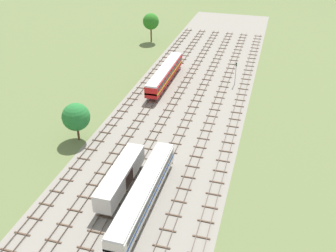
{
  "coord_description": "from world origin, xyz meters",
  "views": [
    {
      "loc": [
        17.48,
        -8.12,
        38.9
      ],
      "look_at": [
        0.0,
        52.87,
        1.5
      ],
      "focal_mm": 41.58,
      "sensor_mm": 36.0,
      "label": 1
    }
  ],
  "objects_px": {
    "passenger_coach_centre_nearest": "(144,192)",
    "passenger_coach_left_mid": "(165,74)",
    "freight_boxcar_centre_left_near": "(121,176)",
    "signal_post_nearest": "(236,71)"
  },
  "relations": [
    {
      "from": "freight_boxcar_centre_left_near",
      "to": "passenger_coach_left_mid",
      "type": "height_order",
      "value": "passenger_coach_left_mid"
    },
    {
      "from": "passenger_coach_left_mid",
      "to": "passenger_coach_centre_nearest",
      "type": "bearing_deg",
      "value": -77.65
    },
    {
      "from": "freight_boxcar_centre_left_near",
      "to": "signal_post_nearest",
      "type": "relative_size",
      "value": 2.5
    },
    {
      "from": "freight_boxcar_centre_left_near",
      "to": "passenger_coach_left_mid",
      "type": "bearing_deg",
      "value": 96.68
    },
    {
      "from": "passenger_coach_centre_nearest",
      "to": "signal_post_nearest",
      "type": "xyz_separation_m",
      "value": [
        6.96,
        46.58,
        0.93
      ]
    },
    {
      "from": "signal_post_nearest",
      "to": "passenger_coach_left_mid",
      "type": "bearing_deg",
      "value": -165.41
    },
    {
      "from": "freight_boxcar_centre_left_near",
      "to": "signal_post_nearest",
      "type": "height_order",
      "value": "signal_post_nearest"
    },
    {
      "from": "passenger_coach_centre_nearest",
      "to": "passenger_coach_left_mid",
      "type": "relative_size",
      "value": 1.0
    },
    {
      "from": "passenger_coach_centre_nearest",
      "to": "freight_boxcar_centre_left_near",
      "type": "distance_m",
      "value": 5.38
    },
    {
      "from": "passenger_coach_centre_nearest",
      "to": "passenger_coach_left_mid",
      "type": "distance_m",
      "value": 43.36
    }
  ]
}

